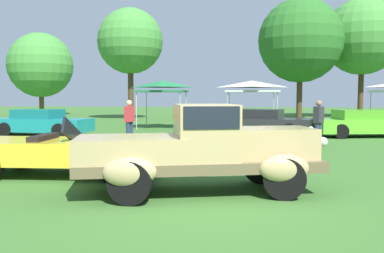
{
  "coord_description": "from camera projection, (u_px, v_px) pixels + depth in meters",
  "views": [
    {
      "loc": [
        0.64,
        -7.32,
        1.87
      ],
      "look_at": [
        -0.6,
        2.97,
        1.1
      ],
      "focal_mm": 39.12,
      "sensor_mm": 36.0,
      "label": 1
    }
  ],
  "objects": [
    {
      "name": "canopy_tent_left_field",
      "position": [
        162.0,
        86.0,
        23.77
      ],
      "size": [
        2.68,
        2.68,
        2.71
      ],
      "color": "#B7B7BC",
      "rests_on": "ground_plane"
    },
    {
      "name": "spectator_near_truck",
      "position": [
        129.0,
        120.0,
        15.98
      ],
      "size": [
        0.34,
        0.45,
        1.69
      ],
      "color": "#283351",
      "rests_on": "ground_plane"
    },
    {
      "name": "treeline_far_left",
      "position": [
        41.0,
        65.0,
        38.63
      ],
      "size": [
        5.94,
        5.94,
        7.63
      ],
      "color": "brown",
      "rests_on": "ground_plane"
    },
    {
      "name": "canopy_tent_center_field",
      "position": [
        252.0,
        86.0,
        23.95
      ],
      "size": [
        2.98,
        2.98,
        2.71
      ],
      "color": "#B7B7BC",
      "rests_on": "ground_plane"
    },
    {
      "name": "ground_plane",
      "position": [
        205.0,
        200.0,
        7.47
      ],
      "size": [
        120.0,
        120.0,
        0.0
      ],
      "primitive_type": "plane",
      "color": "#386628"
    },
    {
      "name": "treeline_mid_left",
      "position": [
        130.0,
        41.0,
        32.37
      ],
      "size": [
        5.07,
        5.07,
        8.6
      ],
      "color": "#47331E",
      "rests_on": "ground_plane"
    },
    {
      "name": "feature_pickup_truck",
      "position": [
        201.0,
        148.0,
        7.97
      ],
      "size": [
        4.82,
        2.66,
        1.7
      ],
      "color": "brown",
      "rests_on": "ground_plane"
    },
    {
      "name": "treeline_mid_right",
      "position": [
        362.0,
        37.0,
        34.3
      ],
      "size": [
        6.26,
        6.26,
        9.81
      ],
      "color": "#47331E",
      "rests_on": "ground_plane"
    },
    {
      "name": "show_car_lime",
      "position": [
        360.0,
        124.0,
        18.81
      ],
      "size": [
        4.33,
        2.46,
        1.22
      ],
      "color": "#60C62D",
      "rests_on": "ground_plane"
    },
    {
      "name": "neighbor_convertible",
      "position": [
        67.0,
        151.0,
        9.77
      ],
      "size": [
        4.55,
        1.93,
        1.4
      ],
      "color": "yellow",
      "rests_on": "ground_plane"
    },
    {
      "name": "show_car_charcoal",
      "position": [
        264.0,
        122.0,
        19.65
      ],
      "size": [
        4.65,
        2.83,
        1.22
      ],
      "color": "#28282D",
      "rests_on": "ground_plane"
    },
    {
      "name": "treeline_center",
      "position": [
        300.0,
        41.0,
        32.42
      ],
      "size": [
        6.51,
        6.51,
        9.37
      ],
      "color": "#47331E",
      "rests_on": "ground_plane"
    },
    {
      "name": "show_car_teal",
      "position": [
        41.0,
        123.0,
        19.41
      ],
      "size": [
        4.74,
        2.22,
        1.22
      ],
      "color": "teal",
      "rests_on": "ground_plane"
    },
    {
      "name": "spectator_between_cars",
      "position": [
        318.0,
        121.0,
        15.38
      ],
      "size": [
        0.43,
        0.46,
        1.69
      ],
      "color": "#283351",
      "rests_on": "ground_plane"
    }
  ]
}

